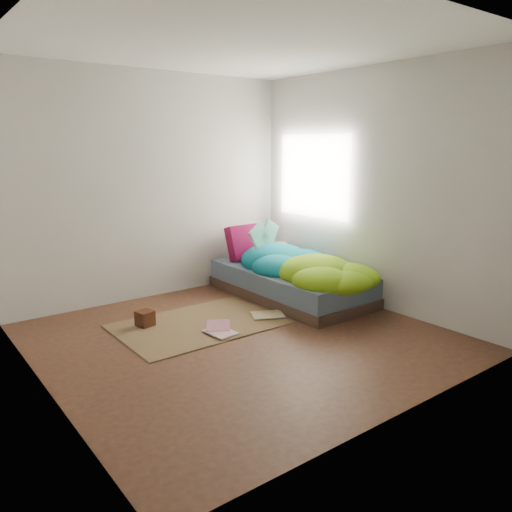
{
  "coord_description": "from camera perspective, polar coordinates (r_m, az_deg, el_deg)",
  "views": [
    {
      "loc": [
        -2.57,
        -3.59,
        1.78
      ],
      "look_at": [
        0.73,
        0.75,
        0.56
      ],
      "focal_mm": 35.0,
      "sensor_mm": 36.0,
      "label": 1
    }
  ],
  "objects": [
    {
      "name": "ground",
      "position": [
        4.76,
        -1.58,
        -9.32
      ],
      "size": [
        3.5,
        3.5,
        0.0
      ],
      "primitive_type": "cube",
      "color": "#422719",
      "rests_on": "ground"
    },
    {
      "name": "open_book",
      "position": [
        6.04,
        1.03,
        3.43
      ],
      "size": [
        0.45,
        0.19,
        0.27
      ],
      "primitive_type": null,
      "rotation": [
        0.0,
        0.0,
        0.22
      ],
      "color": "green",
      "rests_on": "duvet"
    },
    {
      "name": "bed",
      "position": [
        5.96,
        3.9,
        -3.08
      ],
      "size": [
        1.0,
        2.0,
        0.34
      ],
      "color": "#35281D",
      "rests_on": "ground"
    },
    {
      "name": "room_walls",
      "position": [
        4.43,
        -1.62,
        10.64
      ],
      "size": [
        3.54,
        3.54,
        2.62
      ],
      "color": "beige",
      "rests_on": "ground"
    },
    {
      "name": "floor_book_b",
      "position": [
        4.98,
        -5.78,
        -8.03
      ],
      "size": [
        0.38,
        0.4,
        0.03
      ],
      "primitive_type": "imported",
      "rotation": [
        0.0,
        0.0,
        -0.59
      ],
      "color": "#B36785",
      "rests_on": "rug"
    },
    {
      "name": "floor_book_c",
      "position": [
        5.17,
        1.64,
        -7.23
      ],
      "size": [
        0.41,
        0.37,
        0.03
      ],
      "primitive_type": "imported",
      "rotation": [
        0.0,
        0.0,
        1.12
      ],
      "color": "tan",
      "rests_on": "rug"
    },
    {
      "name": "duvet",
      "position": [
        5.72,
        5.4,
        -0.25
      ],
      "size": [
        0.96,
        1.84,
        0.34
      ],
      "primitive_type": null,
      "color": "#087183",
      "rests_on": "bed"
    },
    {
      "name": "pillow_floral",
      "position": [
        6.48,
        1.4,
        0.42
      ],
      "size": [
        0.7,
        0.56,
        0.14
      ],
      "primitive_type": "cube",
      "rotation": [
        0.0,
        0.0,
        -0.33
      ],
      "color": "white",
      "rests_on": "bed"
    },
    {
      "name": "rug",
      "position": [
        5.11,
        -6.59,
        -7.75
      ],
      "size": [
        1.6,
        1.1,
        0.01
      ],
      "primitive_type": "cube",
      "color": "brown",
      "rests_on": "ground"
    },
    {
      "name": "floor_book_a",
      "position": [
        4.76,
        -5.15,
        -9.05
      ],
      "size": [
        0.25,
        0.33,
        0.02
      ],
      "primitive_type": "imported",
      "rotation": [
        0.0,
        0.0,
        0.1
      ],
      "color": "beige",
      "rests_on": "rug"
    },
    {
      "name": "wooden_box",
      "position": [
        5.12,
        -12.57,
        -6.96
      ],
      "size": [
        0.18,
        0.18,
        0.15
      ],
      "primitive_type": "cube",
      "rotation": [
        0.0,
        0.0,
        0.21
      ],
      "color": "#39190D",
      "rests_on": "rug"
    },
    {
      "name": "pillow_magenta",
      "position": [
        6.35,
        -1.39,
        1.54
      ],
      "size": [
        0.44,
        0.15,
        0.44
      ],
      "primitive_type": "cube",
      "rotation": [
        0.0,
        0.0,
        0.03
      ],
      "color": "#4E052D",
      "rests_on": "bed"
    }
  ]
}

